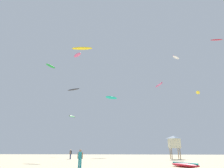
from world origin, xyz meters
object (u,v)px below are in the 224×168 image
kite_grounded_near (185,165)px  kite_aloft_1 (77,55)px  person_foreground (80,157)px  kite_aloft_5 (72,116)px  kite_aloft_6 (111,98)px  kite_aloft_3 (176,57)px  kite_aloft_9 (51,66)px  kite_aloft_8 (198,93)px  lifeguard_tower (174,142)px  kite_aloft_7 (216,40)px  kite_aloft_2 (82,48)px  kite_aloft_0 (74,89)px  kite_aloft_4 (159,85)px  person_midground (71,153)px

kite_grounded_near → kite_aloft_1: size_ratio=1.33×
person_foreground → kite_aloft_1: (-8.23, 25.23, 23.75)m
kite_aloft_5 → kite_aloft_1: bearing=-71.6°
kite_aloft_6 → kite_aloft_3: bearing=-30.0°
kite_aloft_9 → kite_grounded_near: bearing=-45.6°
kite_aloft_9 → kite_aloft_1: bearing=-23.3°
kite_aloft_8 → kite_aloft_3: bearing=106.4°
kite_aloft_5 → kite_aloft_6: kite_aloft_6 is taller
lifeguard_tower → kite_aloft_7: 22.71m
lifeguard_tower → kite_aloft_2: size_ratio=0.96×
kite_aloft_5 → kite_aloft_7: kite_aloft_7 is taller
kite_aloft_5 → kite_aloft_0: bearing=-73.4°
kite_aloft_0 → kite_aloft_4: 23.77m
lifeguard_tower → person_midground: bearing=-171.0°
kite_aloft_3 → kite_aloft_6: 21.06m
kite_grounded_near → kite_aloft_0: size_ratio=1.20×
person_foreground → kite_aloft_6: (-0.51, 36.09, 15.08)m
kite_aloft_8 → kite_aloft_6: bearing=139.5°
kite_aloft_9 → kite_aloft_2: bearing=-45.8°
kite_aloft_7 → person_midground: bearing=-178.0°
kite_aloft_4 → kite_aloft_9: kite_aloft_9 is taller
kite_aloft_0 → kite_aloft_2: 8.99m
kite_aloft_2 → kite_aloft_5: size_ratio=1.55×
kite_aloft_2 → kite_aloft_3: size_ratio=1.71×
kite_aloft_6 → kite_aloft_8: (18.95, -16.18, -3.57)m
person_foreground → person_midground: size_ratio=0.98×
lifeguard_tower → kite_aloft_4: 18.10m
kite_aloft_0 → kite_aloft_7: size_ratio=1.22×
lifeguard_tower → kite_aloft_3: (3.65, 5.89, 20.30)m
kite_aloft_0 → kite_aloft_1: 14.48m
kite_aloft_0 → kite_aloft_9: size_ratio=0.85×
person_midground → kite_aloft_5: 22.23m
person_midground → kite_aloft_5: size_ratio=0.59×
lifeguard_tower → kite_aloft_0: (-19.10, -3.26, 9.86)m
kite_grounded_near → kite_aloft_8: bearing=65.0°
kite_grounded_near → kite_aloft_2: 30.18m
person_midground → kite_grounded_near: 22.39m
kite_grounded_near → kite_aloft_0: 25.63m
lifeguard_tower → person_foreground: bearing=-122.5°
person_midground → kite_grounded_near: bearing=-40.2°
kite_aloft_6 → kite_aloft_7: size_ratio=1.51×
kite_aloft_3 → kite_aloft_6: size_ratio=0.68×
kite_aloft_3 → kite_aloft_9: 33.31m
person_foreground → kite_aloft_8: kite_aloft_8 is taller
person_midground → kite_aloft_5: kite_aloft_5 is taller
kite_aloft_1 → kite_aloft_2: (3.39, -8.51, -2.90)m
person_foreground → kite_aloft_2: bearing=-153.0°
person_midground → kite_aloft_3: kite_aloft_3 is taller
lifeguard_tower → kite_aloft_7: bearing=-11.0°
kite_aloft_4 → kite_aloft_6: 14.23m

